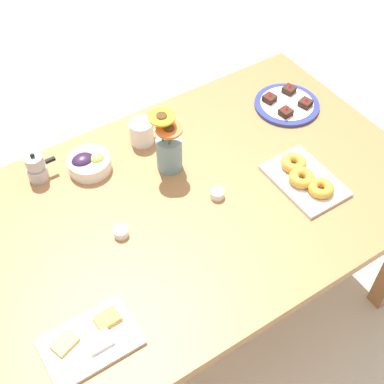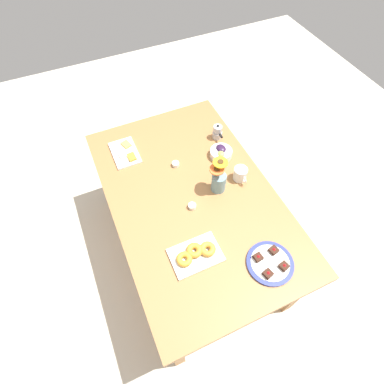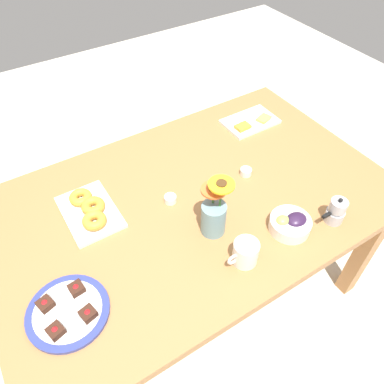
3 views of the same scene
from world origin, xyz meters
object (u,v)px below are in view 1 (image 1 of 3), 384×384
Objects in this scene: flower_vase at (169,150)px; dessert_plate at (287,104)px; dining_table at (192,215)px; jam_cup_honey at (122,233)px; croissant_platter at (305,178)px; moka_pot at (36,168)px; cheese_platter at (91,340)px; jam_cup_berry at (217,194)px; coffee_mug at (141,132)px; grape_bowl at (89,163)px.

dessert_plate is at bearing 3.17° from flower_vase.
jam_cup_honey reaches higher than dining_table.
dining_table is at bearing 158.86° from croissant_platter.
moka_pot is (-0.39, 0.38, 0.13)m from dining_table.
moka_pot is at bearing 170.03° from dessert_plate.
dessert_plate is (1.09, 0.48, 0.00)m from cheese_platter.
dessert_plate reaches higher than jam_cup_berry.
coffee_mug reaches higher than jam_cup_berry.
dining_table is 5.71× the size of croissant_platter.
jam_cup_berry is 0.23m from flower_vase.
jam_cup_berry is 0.63m from moka_pot.
flower_vase reaches higher than dining_table.
moka_pot reaches higher than dining_table.
grape_bowl is 0.33m from jam_cup_honey.
grape_bowl reaches higher than cheese_platter.
dining_table is at bearing -89.63° from coffee_mug.
jam_cup_berry is (-0.29, 0.11, -0.00)m from croissant_platter.
jam_cup_honey is 0.20× the size of flower_vase.
dining_table is 33.33× the size of jam_cup_berry.
moka_pot is at bearing 79.78° from cheese_platter.
coffee_mug is at bearing 102.29° from jam_cup_berry.
croissant_platter is at bearing -34.14° from moka_pot.
grape_bowl is 1.28× the size of moka_pot.
jam_cup_honey is at bearing 175.13° from jam_cup_berry.
jam_cup_honey is (0.24, 0.27, 0.01)m from cheese_platter.
jam_cup_honey is 0.19× the size of dessert_plate.
cheese_platter is at bearing -151.43° from dining_table.
jam_cup_honey is at bearing -127.81° from coffee_mug.
jam_cup_berry is at bearing -49.17° from grape_bowl.
dessert_plate reaches higher than dining_table.
dessert_plate is at bearing 58.91° from croissant_platter.
croissant_platter is at bearing -52.31° from coffee_mug.
moka_pot reaches higher than croissant_platter.
grape_bowl is at bearing 125.32° from dining_table.
cheese_platter is at bearing -139.49° from flower_vase.
grape_bowl is 0.29m from flower_vase.
coffee_mug is 0.48× the size of dessert_plate.
jam_cup_honey is 0.40× the size of moka_pot.
dining_table is at bearing -95.45° from flower_vase.
flower_vase is (0.02, 0.17, 0.17)m from dining_table.
dining_table is 13.07× the size of coffee_mug.
dining_table is 0.37m from coffee_mug.
cheese_platter is at bearing -156.18° from dessert_plate.
dessert_plate is (0.58, 0.20, 0.10)m from dining_table.
croissant_platter is at bearing -41.70° from flower_vase.
grape_bowl is at bearing 64.44° from cheese_platter.
jam_cup_honey and jam_cup_berry have the same top height.
dining_table is 13.45× the size of moka_pot.
moka_pot is at bearing 174.87° from coffee_mug.
grape_bowl is (-0.22, -0.02, -0.02)m from coffee_mug.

